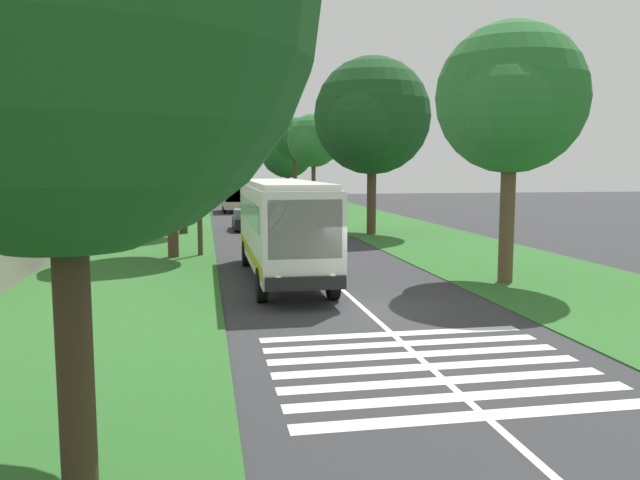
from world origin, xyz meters
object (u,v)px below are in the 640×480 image
roadside_tree_right_1 (286,154)px  roadside_tree_right_4 (312,142)px  roadside_tree_left_3 (53,13)px  roadside_tree_left_0 (179,104)px  roadside_tree_left_1 (166,129)px  roadside_tree_left_4 (197,135)px  roadside_tree_right_3 (506,103)px  roadside_tree_right_2 (369,119)px  trailing_car_0 (246,220)px  coach_bus (282,223)px  trailing_car_1 (287,214)px  roadside_tree_left_2 (196,132)px  roadside_tree_right_0 (294,140)px  utility_pole (199,179)px  trailing_minibus_0 (234,196)px

roadside_tree_right_1 → roadside_tree_right_4: bearing=179.6°
roadside_tree_left_3 → roadside_tree_left_0: bearing=-0.5°
roadside_tree_left_0 → roadside_tree_left_1: bearing=178.9°
roadside_tree_right_1 → roadside_tree_right_4: (-20.67, 0.13, 0.63)m
roadside_tree_left_4 → roadside_tree_right_3: 41.71m
roadside_tree_left_0 → roadside_tree_left_4: 20.72m
roadside_tree_right_2 → roadside_tree_right_4: size_ratio=1.20×
trailing_car_0 → roadside_tree_right_1: bearing=-11.4°
roadside_tree_left_4 → coach_bus: bearing=-174.8°
trailing_car_1 → roadside_tree_left_2: size_ratio=0.37×
trailing_car_0 → roadside_tree_left_4: roadside_tree_left_4 is taller
coach_bus → trailing_car_0: coach_bus is taller
trailing_car_0 → roadside_tree_right_4: size_ratio=0.47×
roadside_tree_left_2 → roadside_tree_right_4: (-11.62, -10.94, -1.47)m
roadside_tree_left_4 → roadside_tree_right_2: 25.43m
roadside_tree_left_0 → roadside_tree_left_4: roadside_tree_left_0 is taller
trailing_car_1 → roadside_tree_right_0: (19.69, -3.31, 6.47)m
utility_pole → roadside_tree_left_3: bearing=176.2°
roadside_tree_left_1 → roadside_tree_right_0: size_ratio=0.91×
roadside_tree_right_3 → roadside_tree_left_4: bearing=15.8°
roadside_tree_left_3 → roadside_tree_left_4: 53.45m
coach_bus → trailing_car_0: 19.31m
roadside_tree_left_4 → roadside_tree_right_0: 11.97m
roadside_tree_left_0 → utility_pole: 11.32m
roadside_tree_left_2 → roadside_tree_right_3: roadside_tree_left_2 is taller
coach_bus → roadside_tree_left_2: 47.91m
trailing_minibus_0 → roadside_tree_left_4: size_ratio=0.59×
roadside_tree_right_0 → trailing_minibus_0: bearing=138.3°
roadside_tree_left_0 → roadside_tree_left_3: roadside_tree_left_0 is taller
trailing_car_1 → roadside_tree_right_4: roadside_tree_right_4 is taller
roadside_tree_left_2 → roadside_tree_left_1: bearing=178.8°
roadside_tree_right_4 → trailing_car_1: bearing=160.7°
trailing_minibus_0 → roadside_tree_right_1: bearing=-20.9°
roadside_tree_left_0 → roadside_tree_right_1: bearing=-16.7°
coach_bus → roadside_tree_right_3: size_ratio=1.19×
roadside_tree_left_1 → utility_pole: size_ratio=1.25×
roadside_tree_right_4 → roadside_tree_right_1: bearing=-0.4°
roadside_tree_right_0 → utility_pole: 38.76m
coach_bus → roadside_tree_right_3: roadside_tree_right_3 is taller
roadside_tree_right_2 → roadside_tree_right_3: 17.13m
coach_bus → roadside_tree_left_1: roadside_tree_left_1 is taller
coach_bus → trailing_car_1: (24.71, -3.41, -1.48)m
coach_bus → roadside_tree_left_4: (38.08, 3.46, 5.10)m
roadside_tree_right_0 → roadside_tree_right_2: roadside_tree_right_2 is taller
roadside_tree_left_0 → roadside_tree_left_2: (30.01, -0.66, -0.08)m
roadside_tree_left_1 → roadside_tree_right_1: bearing=-13.4°
trailing_car_1 → roadside_tree_left_4: (13.37, 6.86, 6.58)m
trailing_car_0 → roadside_tree_left_0: size_ratio=0.40×
trailing_car_0 → roadside_tree_right_2: size_ratio=0.39×
roadside_tree_left_1 → roadside_tree_left_3: (-21.88, 0.06, 0.09)m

